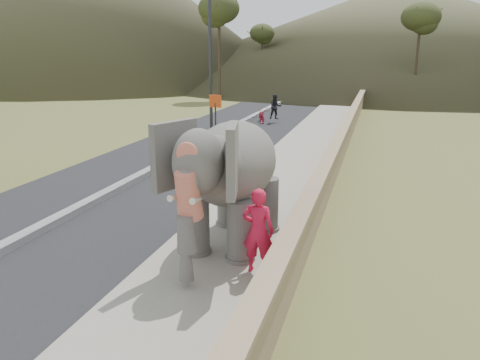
% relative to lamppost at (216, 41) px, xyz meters
% --- Properties ---
extents(ground, '(160.00, 160.00, 0.00)m').
position_rel_lamppost_xyz_m(ground, '(4.69, -15.24, -4.87)').
color(ground, olive).
rests_on(ground, ground).
extents(road, '(7.00, 120.00, 0.03)m').
position_rel_lamppost_xyz_m(road, '(-0.31, -5.24, -4.86)').
color(road, black).
rests_on(road, ground).
extents(median, '(0.35, 120.00, 0.22)m').
position_rel_lamppost_xyz_m(median, '(-0.31, -5.24, -4.76)').
color(median, black).
rests_on(median, ground).
extents(walkway, '(3.00, 120.00, 0.15)m').
position_rel_lamppost_xyz_m(walkway, '(4.69, -5.24, -4.80)').
color(walkway, '#9E9687').
rests_on(walkway, ground).
extents(parapet, '(0.30, 120.00, 1.10)m').
position_rel_lamppost_xyz_m(parapet, '(6.34, -5.24, -4.32)').
color(parapet, tan).
rests_on(parapet, ground).
extents(lamppost, '(1.76, 0.36, 8.00)m').
position_rel_lamppost_xyz_m(lamppost, '(0.00, 0.00, 0.00)').
color(lamppost, '#2B2B30').
rests_on(lamppost, ground).
extents(signboard, '(0.60, 0.08, 2.40)m').
position_rel_lamppost_xyz_m(signboard, '(0.19, -0.77, -3.23)').
color(signboard, '#2D2D33').
rests_on(signboard, ground).
extents(hill_left, '(60.00, 60.00, 22.00)m').
position_rel_lamppost_xyz_m(hill_left, '(-33.31, 39.76, 6.13)').
color(hill_left, brown).
rests_on(hill_left, ground).
extents(hill_far, '(80.00, 80.00, 14.00)m').
position_rel_lamppost_xyz_m(hill_far, '(9.69, 54.76, 2.13)').
color(hill_far, brown).
rests_on(hill_far, ground).
extents(elephant_and_man, '(2.46, 4.28, 2.99)m').
position_rel_lamppost_xyz_m(elephant_and_man, '(4.71, -12.27, -3.24)').
color(elephant_and_man, slate).
rests_on(elephant_and_man, ground).
extents(motorcyclist, '(1.93, 1.79, 1.80)m').
position_rel_lamppost_xyz_m(motorcyclist, '(1.07, 6.53, -4.18)').
color(motorcyclist, maroon).
rests_on(motorcyclist, ground).
extents(trees, '(48.91, 45.40, 9.43)m').
position_rel_lamppost_xyz_m(trees, '(9.80, 15.70, -0.87)').
color(trees, '#473828').
rests_on(trees, ground).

